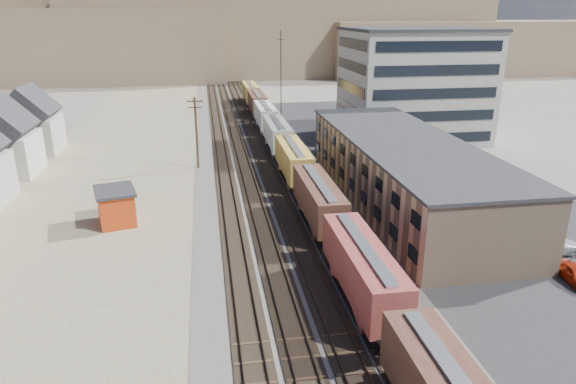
{
  "coord_description": "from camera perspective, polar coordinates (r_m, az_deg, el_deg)",
  "views": [
    {
      "loc": [
        -7.14,
        -28.66,
        20.78
      ],
      "look_at": [
        0.97,
        21.39,
        3.0
      ],
      "focal_mm": 32.0,
      "sensor_mm": 36.0,
      "label": 1
    }
  ],
  "objects": [
    {
      "name": "parked_car_far",
      "position": [
        93.78,
        12.14,
        6.57
      ],
      "size": [
        2.92,
        4.82,
        1.53
      ],
      "primitive_type": "imported",
      "rotation": [
        0.0,
        0.0,
        0.26
      ],
      "color": "silver",
      "rests_on": "ground"
    },
    {
      "name": "warehouse",
      "position": [
        60.51,
        12.66,
        2.4
      ],
      "size": [
        12.4,
        40.4,
        7.25
      ],
      "color": "tan",
      "rests_on": "ground"
    },
    {
      "name": "ballast_bed",
      "position": [
        81.66,
        -3.9,
        4.56
      ],
      "size": [
        18.0,
        200.0,
        0.06
      ],
      "primitive_type": "cube",
      "color": "#4C4742",
      "rests_on": "ground"
    },
    {
      "name": "dirt_yard",
      "position": [
        72.87,
        -18.97,
        1.69
      ],
      "size": [
        24.0,
        180.0,
        0.03
      ],
      "primitive_type": "cube",
      "color": "#71684D",
      "rests_on": "ground"
    },
    {
      "name": "freight_train",
      "position": [
        73.85,
        -0.41,
        5.23
      ],
      "size": [
        3.0,
        119.74,
        4.46
      ],
      "color": "black",
      "rests_on": "ground"
    },
    {
      "name": "asphalt_lot",
      "position": [
        73.03,
        14.75,
        2.15
      ],
      "size": [
        26.0,
        120.0,
        0.04
      ],
      "primitive_type": "cube",
      "color": "#232326",
      "rests_on": "ground"
    },
    {
      "name": "parked_car_blue",
      "position": [
        90.01,
        11.69,
        6.12
      ],
      "size": [
        5.27,
        6.6,
        1.67
      ],
      "primitive_type": "imported",
      "rotation": [
        0.0,
        0.0,
        0.49
      ],
      "color": "#171850",
      "rests_on": "ground"
    },
    {
      "name": "rail_tracks",
      "position": [
        81.59,
        -4.29,
        4.6
      ],
      "size": [
        11.4,
        200.0,
        0.24
      ],
      "color": "black",
      "rests_on": "ground"
    },
    {
      "name": "parked_car_red",
      "position": [
        48.16,
        29.33,
        -7.97
      ],
      "size": [
        2.13,
        4.35,
        1.43
      ],
      "primitive_type": "imported",
      "rotation": [
        0.0,
        0.0,
        -0.11
      ],
      "color": "#A62A0F",
      "rests_on": "ground"
    },
    {
      "name": "office_tower",
      "position": [
        91.41,
        13.74,
        11.55
      ],
      "size": [
        22.6,
        18.6,
        18.45
      ],
      "color": "#9E998E",
      "rests_on": "ground"
    },
    {
      "name": "radio_mast",
      "position": [
        90.38,
        -0.79,
        11.91
      ],
      "size": [
        1.2,
        0.16,
        18.0
      ],
      "color": "black",
      "rests_on": "ground"
    },
    {
      "name": "utility_pole_north",
      "position": [
        72.35,
        -10.14,
        6.67
      ],
      "size": [
        2.2,
        0.32,
        10.0
      ],
      "color": "#382619",
      "rests_on": "ground"
    },
    {
      "name": "maintenance_shed",
      "position": [
        55.94,
        -18.56,
        -1.47
      ],
      "size": [
        4.99,
        5.82,
        3.69
      ],
      "color": "#C73C12",
      "rests_on": "ground"
    },
    {
      "name": "ground",
      "position": [
        36.11,
        4.07,
        -15.86
      ],
      "size": [
        300.0,
        300.0,
        0.0
      ],
      "primitive_type": "plane",
      "color": "#6B6356",
      "rests_on": "ground"
    },
    {
      "name": "hills_north",
      "position": [
        196.83,
        -7.41,
        17.22
      ],
      "size": [
        265.0,
        80.0,
        32.0
      ],
      "color": "brown",
      "rests_on": "ground"
    },
    {
      "name": "parked_car_silver",
      "position": [
        52.46,
        27.07,
        -5.27
      ],
      "size": [
        5.93,
        2.62,
        1.69
      ],
      "primitive_type": "imported",
      "rotation": [
        0.0,
        0.0,
        1.53
      ],
      "color": "#B1B3B9",
      "rests_on": "ground"
    }
  ]
}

